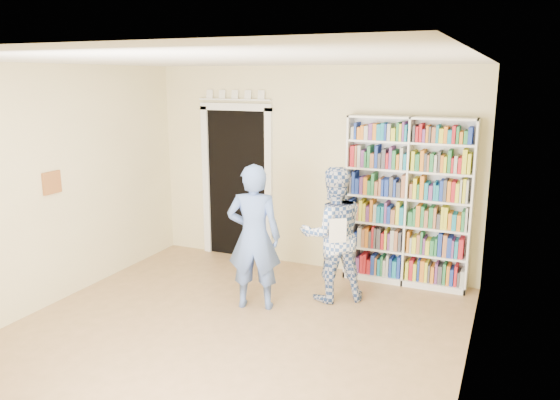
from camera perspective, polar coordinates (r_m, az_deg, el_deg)
name	(u,v)px	position (r m, az deg, el deg)	size (l,w,h in m)	color
floor	(220,343)	(5.58, -6.28, -14.63)	(5.00, 5.00, 0.00)	olive
ceiling	(213,60)	(4.95, -7.06, 14.30)	(5.00, 5.00, 0.00)	white
wall_back	(310,169)	(7.32, 3.18, 3.26)	(4.50, 4.50, 0.00)	beige
wall_left	(37,190)	(6.51, -24.08, 0.94)	(5.00, 5.00, 0.00)	beige
wall_right	(471,238)	(4.45, 19.37, -3.75)	(5.00, 5.00, 0.00)	beige
bookshelf	(408,201)	(6.89, 13.19, -0.15)	(1.52, 0.29, 2.10)	white
doorway	(237,176)	(7.78, -4.52, 2.53)	(1.10, 0.08, 2.43)	black
wall_art	(52,183)	(6.62, -22.74, 1.68)	(0.03, 0.25, 0.25)	brown
man_blue	(254,237)	(6.06, -2.73, -3.89)	(0.60, 0.39, 1.64)	#5574BD
man_plaid	(333,234)	(6.31, 5.52, -3.59)	(0.77, 0.60, 1.58)	#315296
paper_sheet	(338,231)	(5.98, 6.06, -3.20)	(0.19, 0.01, 0.27)	white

